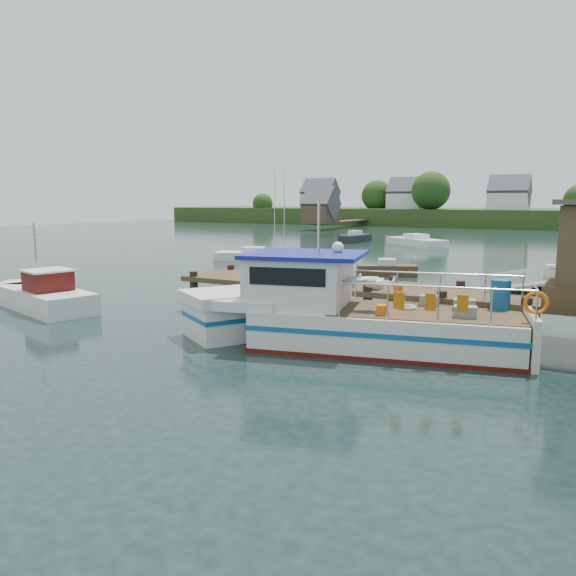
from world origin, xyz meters
The scene contains 9 objects.
ground_plane centered at (0.00, 0.00, 0.00)m, with size 160.00×160.00×0.00m, color black.
far_shore centered at (0.01, 82.37, 2.10)m, with size 140.00×42.55×9.22m.
dock centered at (6.51, 0.01, 2.24)m, with size 16.60×3.00×4.78m.
lobster_boat centered at (2.00, -3.44, 0.97)m, with size 11.11×5.36×5.34m.
work_boat centered at (-11.23, -4.10, 0.56)m, with size 6.73×3.47×3.54m.
moored_rowboat centered at (-2.28, 12.65, 0.37)m, with size 3.63×2.61×1.01m.
moored_a centered at (-13.69, 15.71, 0.38)m, with size 5.85×3.67×1.02m.
moored_d centered at (-7.13, 34.59, 0.44)m, with size 6.99×6.19×1.19m.
moored_e centered at (-14.17, 36.18, 0.47)m, with size 2.01×4.72×1.27m.
Camera 1 is at (8.88, -18.95, 4.46)m, focal length 35.00 mm.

